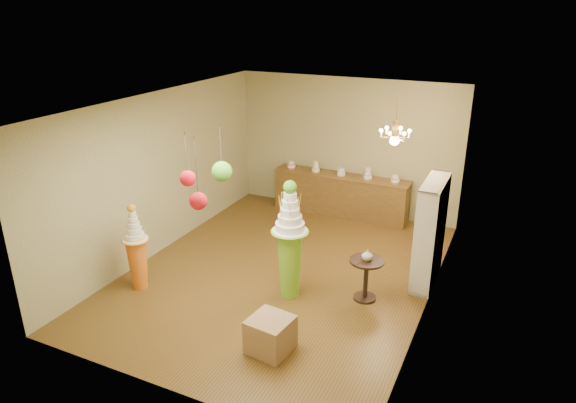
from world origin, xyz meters
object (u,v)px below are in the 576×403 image
at_px(pedestal_orange, 137,256).
at_px(round_table, 366,274).
at_px(pedestal_green, 290,250).
at_px(sideboard, 340,194).

bearing_deg(pedestal_orange, round_table, 19.51).
bearing_deg(pedestal_green, pedestal_orange, -160.60).
bearing_deg(pedestal_orange, sideboard, 66.31).
relative_size(pedestal_green, round_table, 2.82).
bearing_deg(pedestal_green, sideboard, 96.82).
bearing_deg(pedestal_orange, pedestal_green, 19.40).
xyz_separation_m(pedestal_orange, sideboard, (1.94, 4.43, -0.10)).
relative_size(pedestal_green, sideboard, 0.65).
distance_m(pedestal_green, pedestal_orange, 2.53).
bearing_deg(pedestal_green, round_table, 19.76).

